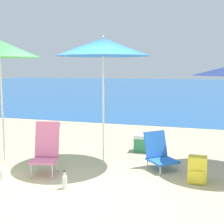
# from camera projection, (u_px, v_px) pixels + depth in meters

# --- Properties ---
(ground_plane) EXTENTS (60.00, 60.00, 0.00)m
(ground_plane) POSITION_uv_depth(u_px,v_px,m) (67.00, 191.00, 4.65)
(ground_plane) COLOR #C6B284
(sea_water) EXTENTS (60.00, 40.00, 0.01)m
(sea_water) POSITION_uv_depth(u_px,v_px,m) (186.00, 87.00, 28.82)
(sea_water) COLOR #1E5699
(sea_water) RESTS_ON ground
(beach_umbrella_blue) EXTENTS (1.77, 1.77, 2.41)m
(beach_umbrella_blue) POSITION_uv_depth(u_px,v_px,m) (103.00, 47.00, 5.78)
(beach_umbrella_blue) COLOR white
(beach_umbrella_blue) RESTS_ON ground
(beach_chair_pink) EXTENTS (0.52, 0.58, 0.89)m
(beach_chair_pink) POSITION_uv_depth(u_px,v_px,m) (46.00, 148.00, 5.41)
(beach_chair_pink) COLOR silver
(beach_chair_pink) RESTS_ON ground
(beach_chair_blue) EXTENTS (0.70, 0.71, 0.66)m
(beach_chair_blue) POSITION_uv_depth(u_px,v_px,m) (159.00, 152.00, 5.69)
(beach_chair_blue) COLOR silver
(beach_chair_blue) RESTS_ON ground
(backpack_yellow) EXTENTS (0.29, 0.24, 0.43)m
(backpack_yellow) POSITION_uv_depth(u_px,v_px,m) (197.00, 170.00, 4.97)
(backpack_yellow) COLOR yellow
(backpack_yellow) RESTS_ON ground
(water_bottle) EXTENTS (0.07, 0.07, 0.28)m
(water_bottle) POSITION_uv_depth(u_px,v_px,m) (65.00, 182.00, 4.75)
(water_bottle) COLOR silver
(water_bottle) RESTS_ON ground
(cooler_box) EXTENTS (0.45, 0.32, 0.37)m
(cooler_box) POSITION_uv_depth(u_px,v_px,m) (145.00, 143.00, 6.84)
(cooler_box) COLOR #338C59
(cooler_box) RESTS_ON ground
(seagull) EXTENTS (0.27, 0.11, 0.23)m
(seagull) POSITION_uv_depth(u_px,v_px,m) (57.00, 125.00, 9.24)
(seagull) COLOR gold
(seagull) RESTS_ON ground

